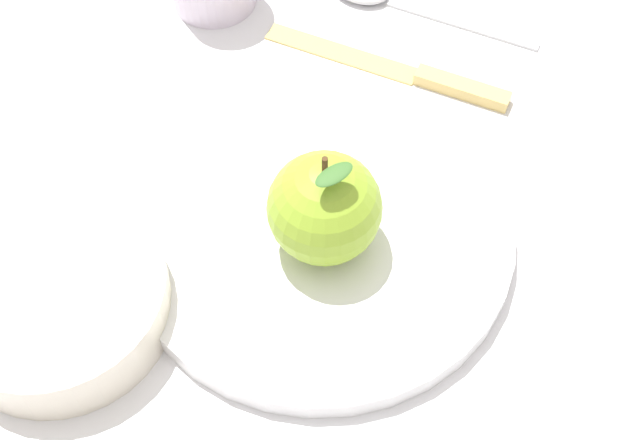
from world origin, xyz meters
The scene contains 5 objects.
ground_plane centered at (0.00, 0.00, 0.00)m, with size 2.40×2.40×0.00m, color silver.
dinner_plate centered at (0.01, -0.02, 0.01)m, with size 0.25×0.25×0.02m.
apple centered at (0.02, -0.03, 0.05)m, with size 0.07×0.07×0.08m.
side_bowl centered at (-0.02, -0.19, 0.02)m, with size 0.14×0.14×0.04m.
knife centered at (-0.08, 0.11, 0.00)m, with size 0.17×0.13×0.01m.
Camera 1 is at (0.28, -0.18, 0.49)m, focal length 49.19 mm.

